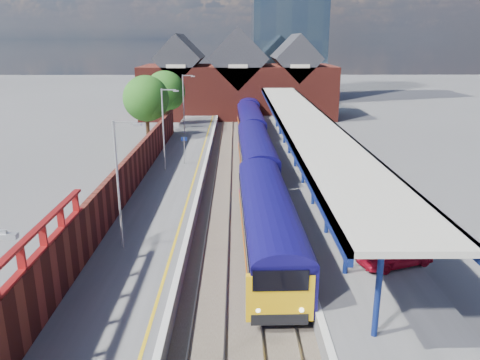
# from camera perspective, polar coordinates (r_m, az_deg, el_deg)

# --- Properties ---
(ground) EXTENTS (240.00, 240.00, 0.00)m
(ground) POSITION_cam_1_polar(r_m,az_deg,el_deg) (48.93, -0.12, 2.67)
(ground) COLOR #5B5B5E
(ground) RESTS_ON ground
(ballast_bed) EXTENTS (6.00, 76.00, 0.06)m
(ballast_bed) POSITION_cam_1_polar(r_m,az_deg,el_deg) (39.30, -0.03, -0.84)
(ballast_bed) COLOR #473D33
(ballast_bed) RESTS_ON ground
(rails) EXTENTS (4.51, 76.00, 0.14)m
(rails) POSITION_cam_1_polar(r_m,az_deg,el_deg) (39.27, -0.03, -0.71)
(rails) COLOR slate
(rails) RESTS_ON ground
(left_platform) EXTENTS (5.00, 76.00, 1.00)m
(left_platform) POSITION_cam_1_polar(r_m,az_deg,el_deg) (39.50, -8.04, -0.20)
(left_platform) COLOR #565659
(left_platform) RESTS_ON ground
(right_platform) EXTENTS (6.00, 76.00, 1.00)m
(right_platform) POSITION_cam_1_polar(r_m,az_deg,el_deg) (39.66, 8.67, -0.16)
(right_platform) COLOR #565659
(right_platform) RESTS_ON ground
(coping_left) EXTENTS (0.30, 76.00, 0.05)m
(coping_left) POSITION_cam_1_polar(r_m,az_deg,el_deg) (39.11, -4.65, 0.54)
(coping_left) COLOR silver
(coping_left) RESTS_ON left_platform
(coping_right) EXTENTS (0.30, 76.00, 0.05)m
(coping_right) POSITION_cam_1_polar(r_m,az_deg,el_deg) (39.16, 4.58, 0.56)
(coping_right) COLOR silver
(coping_right) RESTS_ON right_platform
(yellow_line) EXTENTS (0.14, 76.00, 0.01)m
(yellow_line) POSITION_cam_1_polar(r_m,az_deg,el_deg) (39.16, -5.53, 0.51)
(yellow_line) COLOR yellow
(yellow_line) RESTS_ON left_platform
(train) EXTENTS (3.16, 65.96, 3.45)m
(train) POSITION_cam_1_polar(r_m,az_deg,el_deg) (50.73, 1.55, 5.63)
(train) COLOR #110C54
(train) RESTS_ON ground
(canopy) EXTENTS (4.50, 52.00, 4.48)m
(canopy) POSITION_cam_1_polar(r_m,az_deg,el_deg) (40.38, 7.81, 7.11)
(canopy) COLOR navy
(canopy) RESTS_ON right_platform
(lamp_post_b) EXTENTS (1.48, 0.18, 7.00)m
(lamp_post_b) POSITION_cam_1_polar(r_m,az_deg,el_deg) (25.20, -14.41, 0.28)
(lamp_post_b) COLOR #A5A8AA
(lamp_post_b) RESTS_ON left_platform
(lamp_post_c) EXTENTS (1.48, 0.18, 7.00)m
(lamp_post_c) POSITION_cam_1_polar(r_m,az_deg,el_deg) (40.52, -9.16, 6.72)
(lamp_post_c) COLOR #A5A8AA
(lamp_post_c) RESTS_ON left_platform
(lamp_post_d) EXTENTS (1.48, 0.18, 7.00)m
(lamp_post_d) POSITION_cam_1_polar(r_m,az_deg,el_deg) (56.21, -6.77, 9.58)
(lamp_post_d) COLOR #A5A8AA
(lamp_post_d) RESTS_ON left_platform
(platform_sign) EXTENTS (0.55, 0.08, 2.50)m
(platform_sign) POSITION_cam_1_polar(r_m,az_deg,el_deg) (42.73, -6.81, 4.18)
(platform_sign) COLOR #A5A8AA
(platform_sign) RESTS_ON left_platform
(brick_wall) EXTENTS (0.35, 50.00, 3.86)m
(brick_wall) POSITION_cam_1_polar(r_m,az_deg,el_deg) (33.33, -14.01, -0.24)
(brick_wall) COLOR maroon
(brick_wall) RESTS_ON left_platform
(station_building) EXTENTS (30.00, 12.12, 13.78)m
(station_building) POSITION_cam_1_polar(r_m,az_deg,el_deg) (75.73, -0.26, 11.87)
(station_building) COLOR maroon
(station_building) RESTS_ON ground
(tree_near) EXTENTS (5.20, 5.20, 8.10)m
(tree_near) POSITION_cam_1_polar(r_m,az_deg,el_deg) (54.70, -11.23, 9.56)
(tree_near) COLOR #382314
(tree_near) RESTS_ON ground
(tree_far) EXTENTS (5.20, 5.20, 8.10)m
(tree_far) POSITION_cam_1_polar(r_m,az_deg,el_deg) (62.37, -8.98, 10.53)
(tree_far) COLOR #382314
(tree_far) RESTS_ON ground
(parked_car_red) EXTENTS (4.25, 2.82, 1.34)m
(parked_car_red) POSITION_cam_1_polar(r_m,az_deg,el_deg) (24.96, 18.43, -8.38)
(parked_car_red) COLOR #A80E23
(parked_car_red) RESTS_ON right_platform
(parked_car_silver) EXTENTS (4.51, 2.59, 1.41)m
(parked_car_silver) POSITION_cam_1_polar(r_m,az_deg,el_deg) (32.39, 14.91, -2.20)
(parked_car_silver) COLOR #9E9EA2
(parked_car_silver) RESTS_ON right_platform
(parked_car_dark) EXTENTS (4.75, 1.94, 1.38)m
(parked_car_dark) POSITION_cam_1_polar(r_m,az_deg,el_deg) (40.51, 10.68, 1.85)
(parked_car_dark) COLOR black
(parked_car_dark) RESTS_ON right_platform
(parked_car_blue) EXTENTS (4.68, 2.36, 1.27)m
(parked_car_blue) POSITION_cam_1_polar(r_m,az_deg,el_deg) (44.83, 10.48, 3.23)
(parked_car_blue) COLOR navy
(parked_car_blue) RESTS_ON right_platform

